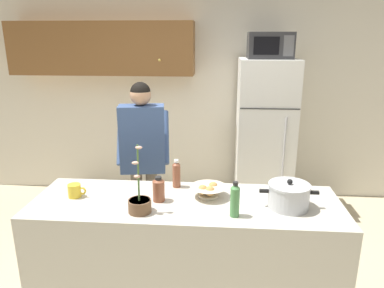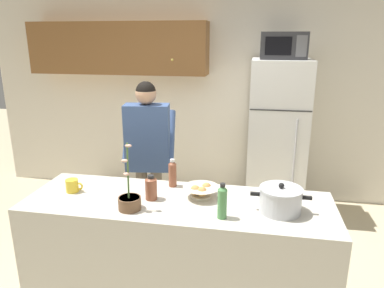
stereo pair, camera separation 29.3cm
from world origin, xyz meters
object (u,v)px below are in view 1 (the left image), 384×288
object	(u,v)px
person_near_pot	(143,148)
potted_orchid	(140,203)
bottle_far_corner	(235,200)
microwave	(270,45)
bottle_near_edge	(159,189)
coffee_mug	(75,191)
bread_bowl	(208,191)
cooking_pot	(289,196)
refrigerator	(264,137)
bottle_mid_counter	(176,174)

from	to	relation	value
person_near_pot	potted_orchid	world-z (taller)	person_near_pot
bottle_far_corner	potted_orchid	xyz separation A→B (m)	(-0.61, 0.01, -0.05)
microwave	bottle_far_corner	xyz separation A→B (m)	(-0.42, -2.02, -0.89)
person_near_pot	bottle_near_edge	distance (m)	0.96
potted_orchid	bottle_far_corner	bearing A→B (deg)	-0.80
coffee_mug	bread_bowl	xyz separation A→B (m)	(0.94, 0.07, 0.00)
coffee_mug	bread_bowl	world-z (taller)	bread_bowl
microwave	coffee_mug	world-z (taller)	microwave
coffee_mug	potted_orchid	xyz separation A→B (m)	(0.51, -0.19, 0.01)
bread_bowl	coffee_mug	bearing A→B (deg)	-175.71
bottle_near_edge	bottle_far_corner	xyz separation A→B (m)	(0.51, -0.18, 0.03)
bottle_near_edge	potted_orchid	world-z (taller)	potted_orchid
cooking_pot	bread_bowl	xyz separation A→B (m)	(-0.54, 0.12, -0.03)
coffee_mug	bread_bowl	bearing A→B (deg)	4.29
refrigerator	potted_orchid	size ratio (longest dim) A/B	3.94
bottle_near_edge	bottle_far_corner	world-z (taller)	bottle_far_corner
bottle_far_corner	bread_bowl	bearing A→B (deg)	122.87
refrigerator	microwave	bearing A→B (deg)	-89.93
cooking_pot	potted_orchid	distance (m)	0.98
person_near_pot	bread_bowl	world-z (taller)	person_near_pot
bread_bowl	bottle_far_corner	bearing A→B (deg)	-57.13
bottle_near_edge	bottle_mid_counter	distance (m)	0.27
refrigerator	person_near_pot	xyz separation A→B (m)	(-1.24, -0.95, 0.12)
potted_orchid	bread_bowl	bearing A→B (deg)	31.01
refrigerator	person_near_pot	bearing A→B (deg)	-142.61
bottle_far_corner	potted_orchid	bearing A→B (deg)	179.20
microwave	coffee_mug	distance (m)	2.57
bottle_far_corner	bottle_mid_counter	bearing A→B (deg)	134.13
microwave	person_near_pot	world-z (taller)	microwave
microwave	bread_bowl	bearing A→B (deg)	-108.84
refrigerator	bottle_near_edge	xyz separation A→B (m)	(-0.94, -1.86, 0.11)
coffee_mug	potted_orchid	size ratio (longest dim) A/B	0.29
coffee_mug	bottle_mid_counter	distance (m)	0.74
microwave	bottle_mid_counter	size ratio (longest dim) A/B	2.22
microwave	potted_orchid	distance (m)	2.45
refrigerator	bottle_near_edge	world-z (taller)	refrigerator
bottle_mid_counter	bottle_far_corner	xyz separation A→B (m)	(0.42, -0.43, 0.01)
bread_bowl	bottle_mid_counter	world-z (taller)	bottle_mid_counter
person_near_pot	bread_bowl	bearing A→B (deg)	-51.97
microwave	cooking_pot	bearing A→B (deg)	-91.88
cooking_pot	bottle_far_corner	xyz separation A→B (m)	(-0.36, -0.15, 0.03)
cooking_pot	bottle_near_edge	bearing A→B (deg)	178.07
person_near_pot	microwave	bearing A→B (deg)	36.74
bottle_near_edge	potted_orchid	size ratio (longest dim) A/B	0.39
bread_bowl	cooking_pot	bearing A→B (deg)	-12.24
refrigerator	bottle_far_corner	size ratio (longest dim) A/B	7.66
bread_bowl	person_near_pot	bearing A→B (deg)	128.03
refrigerator	bottle_mid_counter	xyz separation A→B (m)	(-0.84, -1.61, 0.13)
potted_orchid	cooking_pot	bearing A→B (deg)	8.52
microwave	bottle_far_corner	bearing A→B (deg)	-101.81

